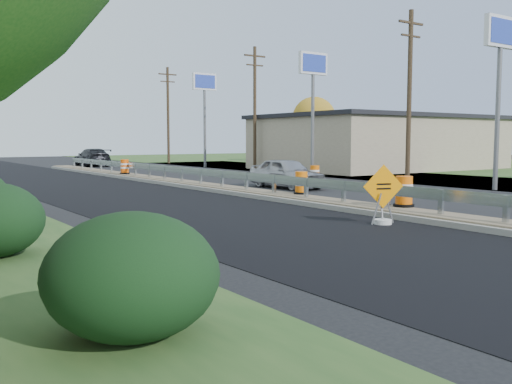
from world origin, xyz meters
TOP-DOWN VIEW (x-y plane):
  - ground at (0.00, 0.00)m, footprint 140.00×140.00m
  - milled_overlay at (-4.40, 10.00)m, footprint 7.20×120.00m
  - median at (0.00, 8.00)m, footprint 1.60×55.00m
  - guardrail at (0.00, 9.00)m, footprint 0.10×46.15m
  - retail_building_near at (20.99, 20.00)m, footprint 18.50×12.50m
  - pylon_sign_south at (10.50, 3.00)m, footprint 2.20×0.30m
  - pylon_sign_mid at (10.50, 16.00)m, footprint 2.20×0.30m
  - pylon_sign_north at (10.50, 30.00)m, footprint 2.20×0.30m
  - utility_pole_smid at (11.50, 9.00)m, footprint 1.90×0.26m
  - utility_pole_nmid at (11.50, 24.00)m, footprint 1.90×0.26m
  - utility_pole_north at (11.50, 39.00)m, footprint 1.90×0.26m
  - hedge_south at (-11.00, -6.00)m, footprint 2.09×2.09m
  - tree_far_yellow at (26.00, 34.00)m, footprint 4.62×4.62m
  - caution_sign at (-1.72, -1.39)m, footprint 1.15×0.50m
  - barrel_median_near at (0.55, -0.17)m, footprint 0.66×0.66m
  - barrel_median_mid at (0.55, 4.96)m, footprint 0.60×0.60m
  - barrel_median_far at (-0.14, 21.34)m, footprint 0.61×0.61m
  - barrel_shoulder_near at (7.04, 11.72)m, footprint 0.63×0.63m
  - barrel_shoulder_mid at (8.45, 16.53)m, footprint 0.64×0.64m
  - car_silver at (3.38, 9.56)m, footprint 1.86×4.38m
  - car_dark_far at (3.38, 37.70)m, footprint 2.47×5.48m

SIDE VIEW (x-z plane):
  - ground at x=0.00m, z-range 0.00..0.00m
  - milled_overlay at x=-4.40m, z-range 0.00..0.01m
  - median at x=0.00m, z-range 0.00..0.23m
  - caution_sign at x=-1.72m, z-range -0.41..1.26m
  - barrel_shoulder_near at x=7.04m, z-range -0.02..0.91m
  - barrel_shoulder_mid at x=8.45m, z-range -0.02..0.91m
  - barrel_median_mid at x=0.55m, z-range 0.21..1.09m
  - barrel_median_far at x=-0.14m, z-range 0.21..1.11m
  - barrel_median_near at x=0.55m, z-range 0.21..1.18m
  - guardrail at x=0.00m, z-range 0.37..1.09m
  - car_silver at x=3.38m, z-range 0.00..1.48m
  - hedge_south at x=-11.00m, z-range 0.00..1.52m
  - car_dark_far at x=3.38m, z-range 0.00..1.56m
  - retail_building_near at x=20.99m, z-range 0.02..4.29m
  - tree_far_yellow at x=26.00m, z-range 1.11..7.97m
  - utility_pole_smid at x=11.50m, z-range 0.23..9.63m
  - utility_pole_nmid at x=11.50m, z-range 0.23..9.63m
  - utility_pole_north at x=11.50m, z-range 0.23..9.63m
  - pylon_sign_south at x=10.50m, z-range 2.53..10.43m
  - pylon_sign_mid at x=10.50m, z-range 2.53..10.43m
  - pylon_sign_north at x=10.50m, z-range 2.53..10.43m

